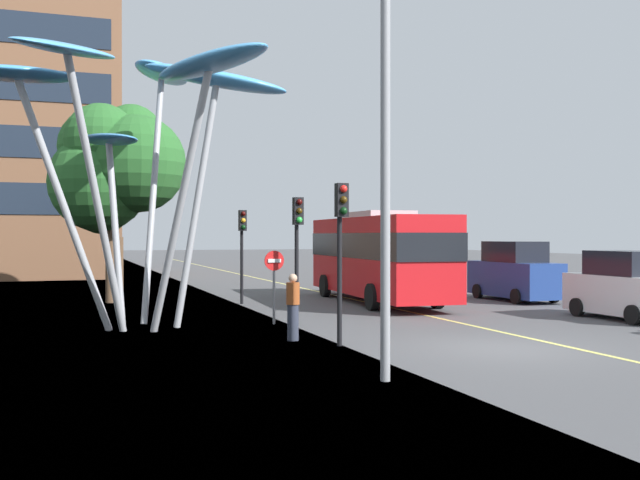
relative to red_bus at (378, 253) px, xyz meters
The scene contains 13 objects.
ground 12.40m from the red_bus, 102.56° to the right, with size 120.00×240.00×0.10m.
red_bus is the anchor object (origin of this frame).
leaf_sculpture 12.08m from the red_bus, 149.94° to the right, with size 9.28×10.37×8.41m.
traffic_light_kerb_near 11.77m from the red_bus, 117.80° to the right, with size 0.28×0.42×3.90m.
traffic_light_kerb_far 8.17m from the red_bus, 130.26° to the right, with size 0.28×0.42×3.77m.
traffic_light_island_mid 5.37m from the red_bus, 168.24° to the left, with size 0.28×0.42×3.63m.
car_parked_mid 9.52m from the red_bus, 57.44° to the right, with size 1.98×4.09×2.17m.
car_parked_far 5.79m from the red_bus, ahead, with size 1.91×4.57×2.41m.
street_lamp 15.97m from the red_bus, 111.61° to the right, with size 1.85×0.44×7.67m.
tree_pavement_near 11.01m from the red_bus, 162.03° to the left, with size 5.24×5.09×8.07m.
tree_pavement_far 14.84m from the red_bus, 133.75° to the left, with size 4.36×5.17×7.22m.
pedestrian 11.06m from the red_bus, 124.72° to the right, with size 0.34×0.34×1.69m.
no_entry_sign 8.01m from the red_bus, 136.32° to the right, with size 0.60×0.12×2.20m.
Camera 1 is at (-9.80, -15.04, 2.66)m, focal length 41.70 mm.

